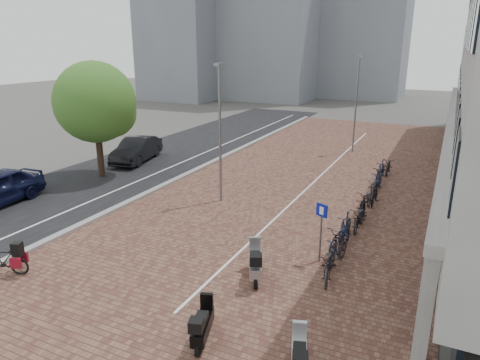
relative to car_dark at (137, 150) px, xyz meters
name	(u,v)px	position (x,y,z in m)	size (l,w,h in m)	color
ground	(170,256)	(9.90, -10.58, -0.80)	(140.00, 140.00, 0.00)	#474442
plaza_brick	(315,178)	(11.90, 1.42, -0.79)	(14.50, 42.00, 0.04)	brown
street_asphalt	(161,158)	(0.90, 1.42, -0.80)	(8.00, 50.00, 0.03)	black
curb	(210,163)	(4.80, 1.42, -0.73)	(0.35, 42.00, 0.14)	gray
lane_line	(185,161)	(2.90, 1.42, -0.78)	(0.12, 44.00, 0.00)	white
parking_line	(318,178)	(12.10, 1.42, -0.77)	(0.10, 30.00, 0.00)	white
car_dark	(137,150)	(0.00, 0.00, 0.00)	(1.70, 4.88, 1.61)	black
hero_bike	(4,260)	(5.59, -14.14, -0.26)	(1.78, 1.08, 1.22)	black
scooter_front	(255,262)	(13.40, -10.66, -0.17)	(0.57, 1.83, 1.26)	#929397
scooter_mid	(203,323)	(13.48, -14.26, -0.24)	(0.51, 1.64, 1.12)	black
scooter_back	(299,355)	(16.17, -14.35, -0.24)	(0.51, 1.64, 1.12)	#B7B8BC
parking_sign	(321,224)	(15.02, -8.60, 0.69)	(0.44, 0.23, 2.25)	slate
lamp_near	(220,136)	(8.78, -4.46, 2.53)	(0.12, 0.12, 6.67)	slate
lamp_far	(356,106)	(12.50, 8.94, 2.57)	(0.12, 0.12, 6.75)	slate
street_tree	(98,104)	(0.45, -3.62, 3.46)	(4.62, 4.62, 6.71)	#382619
bike_row	(366,201)	(15.57, -2.68, -0.28)	(1.20, 15.83, 1.05)	#232228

